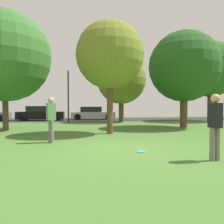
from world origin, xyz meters
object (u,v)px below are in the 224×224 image
object	(u,v)px
birch_tree_lone	(110,55)
parked_car_silver	(92,114)
oak_tree_center	(210,69)
street_lamp_post	(68,97)
frisbee_disc	(141,152)
parked_car_black	(41,114)
maple_tree_near	(121,79)
oak_tree_left	(184,67)
oak_tree_right	(5,56)
person_bystander	(215,124)
person_catcher	(51,117)

from	to	relation	value
birch_tree_lone	parked_car_silver	xyz separation A→B (m)	(-0.23, 12.13, -3.45)
oak_tree_center	street_lamp_post	world-z (taller)	oak_tree_center
oak_tree_center	frisbee_disc	bearing A→B (deg)	-129.30
parked_car_black	street_lamp_post	xyz separation A→B (m)	(2.91, -3.40, 1.59)
maple_tree_near	oak_tree_left	bearing A→B (deg)	-61.47
street_lamp_post	parked_car_black	bearing A→B (deg)	130.59
oak_tree_right	street_lamp_post	bearing A→B (deg)	59.59
oak_tree_right	oak_tree_left	world-z (taller)	oak_tree_right
oak_tree_center	street_lamp_post	size ratio (longest dim) A/B	1.69
person_bystander	parked_car_silver	bearing A→B (deg)	0.06
oak_tree_left	person_catcher	xyz separation A→B (m)	(-7.99, -4.87, -3.05)
parked_car_silver	street_lamp_post	xyz separation A→B (m)	(-2.31, -4.10, 1.63)
parked_car_black	birch_tree_lone	bearing A→B (deg)	-64.51
oak_tree_right	parked_car_silver	bearing A→B (deg)	60.00
maple_tree_near	person_bystander	xyz separation A→B (m)	(-0.20, -14.19, -2.86)
person_bystander	parked_car_black	bearing A→B (deg)	16.22
birch_tree_lone	street_lamp_post	xyz separation A→B (m)	(-2.54, 8.03, -1.82)
parked_car_silver	person_catcher	bearing A→B (deg)	-99.55
person_bystander	street_lamp_post	xyz separation A→B (m)	(-4.51, 14.03, 1.27)
parked_car_silver	parked_car_black	bearing A→B (deg)	-172.38
oak_tree_right	parked_car_silver	size ratio (longest dim) A/B	1.52
birch_tree_lone	oak_tree_right	bearing A→B (deg)	158.41
maple_tree_near	parked_car_silver	bearing A→B (deg)	121.28
oak_tree_center	birch_tree_lone	bearing A→B (deg)	-143.14
maple_tree_near	person_catcher	xyz separation A→B (m)	(-4.85, -10.64, -2.84)
oak_tree_right	street_lamp_post	distance (m)	6.94
birch_tree_lone	frisbee_disc	distance (m)	6.23
frisbee_disc	parked_car_black	bearing A→B (deg)	109.72
oak_tree_left	person_catcher	bearing A→B (deg)	-148.64
person_catcher	oak_tree_center	bearing A→B (deg)	-170.39
oak_tree_center	person_bystander	size ratio (longest dim) A/B	4.31
maple_tree_near	person_catcher	bearing A→B (deg)	-114.48
oak_tree_left	person_bystander	size ratio (longest dim) A/B	3.63
person_catcher	person_bystander	world-z (taller)	person_catcher
frisbee_disc	parked_car_black	size ratio (longest dim) A/B	0.06
birch_tree_lone	person_catcher	distance (m)	4.75
oak_tree_right	person_catcher	distance (m)	6.65
person_bystander	frisbee_disc	bearing A→B (deg)	44.90
oak_tree_right	parked_car_black	xyz separation A→B (m)	(0.43, 9.11, -3.69)
maple_tree_near	person_bystander	size ratio (longest dim) A/B	3.45
oak_tree_center	street_lamp_post	bearing A→B (deg)	-179.56
birch_tree_lone	maple_tree_near	bearing A→B (deg)	75.18
oak_tree_center	maple_tree_near	distance (m)	8.75
oak_tree_left	person_bystander	bearing A→B (deg)	-111.63
parked_car_black	oak_tree_right	bearing A→B (deg)	-92.73
maple_tree_near	person_catcher	size ratio (longest dim) A/B	3.39
person_catcher	frisbee_disc	bearing A→B (deg)	114.72
oak_tree_center	maple_tree_near	size ratio (longest dim) A/B	1.25
oak_tree_right	person_bystander	world-z (taller)	oak_tree_right
person_catcher	maple_tree_near	bearing A→B (deg)	-142.91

